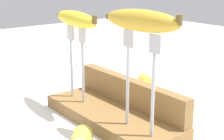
# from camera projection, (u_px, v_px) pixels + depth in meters

# --- Properties ---
(ground_plane) EXTENTS (3.00, 3.00, 0.00)m
(ground_plane) POSITION_uv_depth(u_px,v_px,m) (112.00, 122.00, 0.82)
(ground_plane) COLOR silver
(wooden_board) EXTENTS (0.37, 0.14, 0.03)m
(wooden_board) POSITION_uv_depth(u_px,v_px,m) (112.00, 116.00, 0.82)
(wooden_board) COLOR olive
(wooden_board) RESTS_ON ground
(board_backstop) EXTENTS (0.36, 0.03, 0.07)m
(board_backstop) POSITION_uv_depth(u_px,v_px,m) (130.00, 92.00, 0.84)
(board_backstop) COLOR olive
(board_backstop) RESTS_ON wooden_board
(fork_stand_left) EXTENTS (0.08, 0.01, 0.19)m
(fork_stand_left) POSITION_uv_depth(u_px,v_px,m) (77.00, 57.00, 0.85)
(fork_stand_left) COLOR #B2B2B7
(fork_stand_left) RESTS_ON wooden_board
(fork_stand_right) EXTENTS (0.10, 0.01, 0.21)m
(fork_stand_right) POSITION_uv_depth(u_px,v_px,m) (140.00, 74.00, 0.68)
(fork_stand_right) COLOR #B2B2B7
(fork_stand_right) RESTS_ON wooden_board
(banana_raised_left) EXTENTS (0.20, 0.06, 0.04)m
(banana_raised_left) POSITION_uv_depth(u_px,v_px,m) (76.00, 19.00, 0.83)
(banana_raised_left) COLOR yellow
(banana_raised_left) RESTS_ON fork_stand_left
(banana_raised_right) EXTENTS (0.18, 0.06, 0.04)m
(banana_raised_right) POSITION_uv_depth(u_px,v_px,m) (141.00, 21.00, 0.65)
(banana_raised_right) COLOR gold
(banana_raised_right) RESTS_ON fork_stand_right
(banana_chunk_near) EXTENTS (0.07, 0.07, 0.04)m
(banana_chunk_near) POSITION_uv_depth(u_px,v_px,m) (81.00, 140.00, 0.69)
(banana_chunk_near) COLOR #DBD147
(banana_chunk_near) RESTS_ON ground
(banana_chunk_far) EXTENTS (0.06, 0.05, 0.03)m
(banana_chunk_far) POSITION_uv_depth(u_px,v_px,m) (145.00, 80.00, 1.08)
(banana_chunk_far) COLOR #DBD147
(banana_chunk_far) RESTS_ON ground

